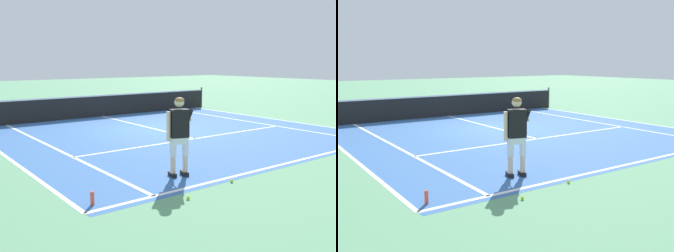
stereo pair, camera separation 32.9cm
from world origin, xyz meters
TOP-DOWN VIEW (x-y plane):
  - ground_plane at (0.00, 0.00)m, footprint 80.00×80.00m
  - court_inner_surface at (0.00, -0.91)m, footprint 10.98×10.46m
  - line_baseline at (0.00, -5.95)m, footprint 10.98×0.10m
  - line_service at (0.00, -2.28)m, footprint 8.23×0.10m
  - line_centre_service at (0.00, 0.92)m, footprint 0.10×6.40m
  - line_singles_left at (-4.12, -0.91)m, footprint 0.10×10.06m
  - line_singles_right at (4.12, -0.91)m, footprint 0.10×10.06m
  - line_doubles_left at (-5.49, -0.91)m, footprint 0.10×10.06m
  - line_doubles_right at (5.49, -0.91)m, footprint 0.10×10.06m
  - tennis_net at (0.00, 4.12)m, footprint 11.96×0.08m
  - tennis_player at (-2.95, -5.21)m, footprint 0.89×1.03m
  - tennis_ball_near_feet at (-2.36, -6.21)m, footprint 0.07×0.07m
  - tennis_ball_by_baseline at (-3.71, -6.45)m, footprint 0.07×0.07m
  - water_bottle at (-5.22, -5.67)m, footprint 0.07×0.07m

SIDE VIEW (x-z plane):
  - ground_plane at x=0.00m, z-range 0.00..0.00m
  - court_inner_surface at x=0.00m, z-range 0.00..0.00m
  - line_baseline at x=0.00m, z-range 0.00..0.01m
  - line_service at x=0.00m, z-range 0.00..0.01m
  - line_centre_service at x=0.00m, z-range 0.00..0.01m
  - line_singles_left at x=-4.12m, z-range 0.00..0.01m
  - line_singles_right at x=4.12m, z-range 0.00..0.01m
  - line_doubles_left at x=-5.49m, z-range 0.00..0.01m
  - line_doubles_right at x=5.49m, z-range 0.00..0.01m
  - tennis_ball_near_feet at x=-2.36m, z-range 0.00..0.07m
  - tennis_ball_by_baseline at x=-3.71m, z-range 0.00..0.07m
  - water_bottle at x=-5.22m, z-range 0.00..0.24m
  - tennis_net at x=0.00m, z-range -0.04..1.03m
  - tennis_player at x=-2.95m, z-range 0.13..1.85m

